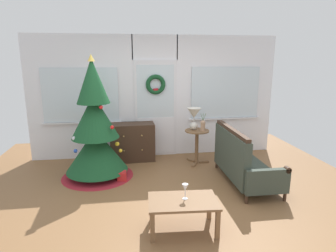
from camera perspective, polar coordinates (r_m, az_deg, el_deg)
name	(u,v)px	position (r m, az deg, el deg)	size (l,w,h in m)	color
ground_plane	(170,198)	(4.51, 0.39, -14.11)	(6.76, 6.76, 0.00)	brown
back_wall_with_door	(155,97)	(6.13, -2.53, 5.82)	(5.20, 0.19, 2.55)	white
christmas_tree	(96,134)	(5.19, -14.19, -1.50)	(1.27, 1.27, 2.15)	#4C331E
dresser_cabinet	(132,142)	(5.99, -7.07, -3.17)	(0.91, 0.46, 0.78)	#3D281C
settee_sofa	(241,161)	(5.04, 14.32, -6.84)	(0.73, 1.57, 0.96)	#3D281C
side_table	(197,140)	(5.76, 5.74, -2.77)	(0.50, 0.48, 0.69)	brown
table_lamp	(194,116)	(5.67, 5.17, 2.03)	(0.28, 0.28, 0.44)	silver
flower_vase	(203,125)	(5.65, 6.95, 0.21)	(0.11, 0.10, 0.35)	tan
coffee_table	(183,204)	(3.63, 2.99, -15.29)	(0.87, 0.57, 0.40)	brown
wine_glass	(185,188)	(3.57, 3.43, -12.20)	(0.08, 0.08, 0.20)	silver
gift_box	(122,176)	(5.13, -9.15, -9.79)	(0.16, 0.15, 0.16)	red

